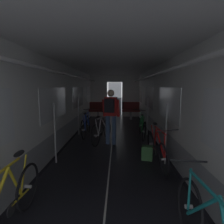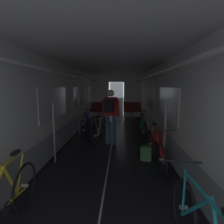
{
  "view_description": "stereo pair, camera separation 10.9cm",
  "coord_description": "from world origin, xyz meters",
  "px_view_note": "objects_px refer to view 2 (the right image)",
  "views": [
    {
      "loc": [
        0.17,
        -2.03,
        1.77
      ],
      "look_at": [
        0.0,
        3.7,
        0.99
      ],
      "focal_mm": 29.78,
      "sensor_mm": 36.0,
      "label": 1
    },
    {
      "loc": [
        0.28,
        -2.03,
        1.77
      ],
      "look_at": [
        0.0,
        3.7,
        0.99
      ],
      "focal_mm": 29.78,
      "sensor_mm": 36.0,
      "label": 2
    }
  ],
  "objects_px": {
    "bench_seat_far_left": "(100,109)",
    "person_cyclist_aisle": "(110,112)",
    "bicycle_yellow": "(3,204)",
    "bicycle_silver_in_aisle": "(102,130)",
    "backpack_on_floor": "(146,153)",
    "bicycle_green": "(143,127)",
    "bench_seat_far_right": "(132,109)",
    "bicycle_red": "(156,149)",
    "bicycle_blue": "(86,125)"
  },
  "relations": [
    {
      "from": "bench_seat_far_left",
      "to": "backpack_on_floor",
      "type": "bearing_deg",
      "value": -72.54
    },
    {
      "from": "bicycle_green",
      "to": "backpack_on_floor",
      "type": "height_order",
      "value": "bicycle_green"
    },
    {
      "from": "bench_seat_far_right",
      "to": "bicycle_blue",
      "type": "relative_size",
      "value": 0.58
    },
    {
      "from": "bicycle_red",
      "to": "bicycle_silver_in_aisle",
      "type": "xyz_separation_m",
      "value": [
        -1.4,
        1.74,
        0.0
      ]
    },
    {
      "from": "bicycle_red",
      "to": "backpack_on_floor",
      "type": "relative_size",
      "value": 4.98
    },
    {
      "from": "bicycle_silver_in_aisle",
      "to": "backpack_on_floor",
      "type": "bearing_deg",
      "value": -49.83
    },
    {
      "from": "bench_seat_far_right",
      "to": "bicycle_green",
      "type": "distance_m",
      "value": 3.73
    },
    {
      "from": "bicycle_blue",
      "to": "backpack_on_floor",
      "type": "bearing_deg",
      "value": -49.34
    },
    {
      "from": "bicycle_red",
      "to": "bicycle_silver_in_aisle",
      "type": "bearing_deg",
      "value": 128.87
    },
    {
      "from": "bicycle_green",
      "to": "bicycle_blue",
      "type": "bearing_deg",
      "value": 175.14
    },
    {
      "from": "bicycle_blue",
      "to": "person_cyclist_aisle",
      "type": "height_order",
      "value": "person_cyclist_aisle"
    },
    {
      "from": "bicycle_blue",
      "to": "bench_seat_far_right",
      "type": "bearing_deg",
      "value": 62.27
    },
    {
      "from": "bicycle_green",
      "to": "bicycle_blue",
      "type": "height_order",
      "value": "bicycle_green"
    },
    {
      "from": "bench_seat_far_right",
      "to": "bench_seat_far_left",
      "type": "bearing_deg",
      "value": 180.0
    },
    {
      "from": "bench_seat_far_left",
      "to": "bicycle_red",
      "type": "bearing_deg",
      "value": -71.85
    },
    {
      "from": "bicycle_blue",
      "to": "backpack_on_floor",
      "type": "xyz_separation_m",
      "value": [
        1.87,
        -2.18,
        -0.21
      ]
    },
    {
      "from": "bicycle_green",
      "to": "person_cyclist_aisle",
      "type": "height_order",
      "value": "person_cyclist_aisle"
    },
    {
      "from": "bench_seat_far_right",
      "to": "person_cyclist_aisle",
      "type": "distance_m",
      "value": 4.65
    },
    {
      "from": "bicycle_blue",
      "to": "backpack_on_floor",
      "type": "relative_size",
      "value": 4.97
    },
    {
      "from": "bicycle_green",
      "to": "bicycle_blue",
      "type": "xyz_separation_m",
      "value": [
        -2.01,
        0.17,
        0.0
      ]
    },
    {
      "from": "bench_seat_far_right",
      "to": "bicycle_silver_in_aisle",
      "type": "relative_size",
      "value": 0.6
    },
    {
      "from": "bicycle_red",
      "to": "bicycle_yellow",
      "type": "height_order",
      "value": "bicycle_red"
    },
    {
      "from": "bicycle_green",
      "to": "bicycle_silver_in_aisle",
      "type": "distance_m",
      "value": 1.48
    },
    {
      "from": "bicycle_yellow",
      "to": "bicycle_blue",
      "type": "bearing_deg",
      "value": 88.13
    },
    {
      "from": "bench_seat_far_right",
      "to": "bicycle_red",
      "type": "bearing_deg",
      "value": -88.38
    },
    {
      "from": "bench_seat_far_left",
      "to": "bicycle_red",
      "type": "height_order",
      "value": "bench_seat_far_left"
    },
    {
      "from": "bench_seat_far_left",
      "to": "bicycle_silver_in_aisle",
      "type": "height_order",
      "value": "bench_seat_far_left"
    },
    {
      "from": "bench_seat_far_left",
      "to": "bicycle_green",
      "type": "xyz_separation_m",
      "value": [
        1.94,
        -3.73,
        -0.19
      ]
    },
    {
      "from": "bicycle_blue",
      "to": "bicycle_green",
      "type": "bearing_deg",
      "value": -4.86
    },
    {
      "from": "bicycle_blue",
      "to": "bicycle_red",
      "type": "height_order",
      "value": "same"
    },
    {
      "from": "bicycle_yellow",
      "to": "backpack_on_floor",
      "type": "relative_size",
      "value": 4.97
    },
    {
      "from": "bench_seat_far_right",
      "to": "person_cyclist_aisle",
      "type": "bearing_deg",
      "value": -101.66
    },
    {
      "from": "bicycle_green",
      "to": "bicycle_silver_in_aisle",
      "type": "xyz_separation_m",
      "value": [
        -1.37,
        -0.55,
        0.0
      ]
    },
    {
      "from": "bench_seat_far_left",
      "to": "bicycle_yellow",
      "type": "relative_size",
      "value": 0.58
    },
    {
      "from": "bench_seat_far_left",
      "to": "person_cyclist_aisle",
      "type": "height_order",
      "value": "person_cyclist_aisle"
    },
    {
      "from": "bicycle_yellow",
      "to": "backpack_on_floor",
      "type": "distance_m",
      "value": 3.14
    },
    {
      "from": "person_cyclist_aisle",
      "to": "backpack_on_floor",
      "type": "height_order",
      "value": "person_cyclist_aisle"
    },
    {
      "from": "bicycle_silver_in_aisle",
      "to": "backpack_on_floor",
      "type": "xyz_separation_m",
      "value": [
        1.23,
        -1.46,
        -0.21
      ]
    },
    {
      "from": "bench_seat_far_right",
      "to": "bicycle_green",
      "type": "relative_size",
      "value": 0.58
    },
    {
      "from": "bench_seat_far_right",
      "to": "backpack_on_floor",
      "type": "height_order",
      "value": "bench_seat_far_right"
    },
    {
      "from": "bicycle_green",
      "to": "backpack_on_floor",
      "type": "relative_size",
      "value": 4.98
    },
    {
      "from": "bench_seat_far_right",
      "to": "backpack_on_floor",
      "type": "distance_m",
      "value": 5.75
    },
    {
      "from": "bench_seat_far_right",
      "to": "bicycle_silver_in_aisle",
      "type": "xyz_separation_m",
      "value": [
        -1.23,
        -4.27,
        -0.18
      ]
    },
    {
      "from": "bicycle_yellow",
      "to": "backpack_on_floor",
      "type": "bearing_deg",
      "value": 49.79
    },
    {
      "from": "person_cyclist_aisle",
      "to": "bicycle_blue",
      "type": "bearing_deg",
      "value": 133.59
    },
    {
      "from": "bicycle_yellow",
      "to": "bicycle_silver_in_aisle",
      "type": "xyz_separation_m",
      "value": [
        0.79,
        3.85,
        -0.0
      ]
    },
    {
      "from": "bicycle_silver_in_aisle",
      "to": "bicycle_red",
      "type": "bearing_deg",
      "value": -51.13
    },
    {
      "from": "bicycle_green",
      "to": "bicycle_red",
      "type": "distance_m",
      "value": 2.28
    },
    {
      "from": "bench_seat_far_left",
      "to": "bicycle_green",
      "type": "height_order",
      "value": "same"
    },
    {
      "from": "bench_seat_far_left",
      "to": "person_cyclist_aisle",
      "type": "relative_size",
      "value": 0.58
    }
  ]
}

